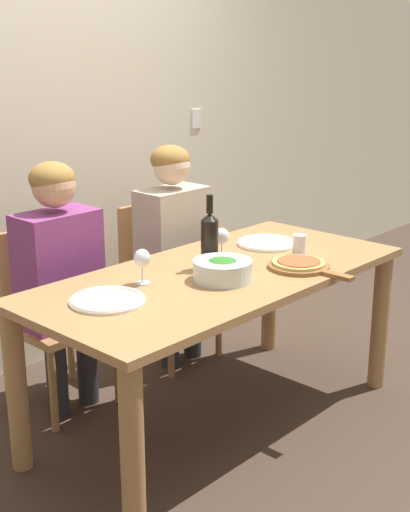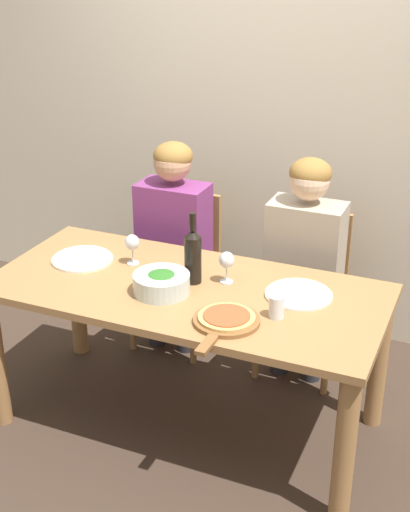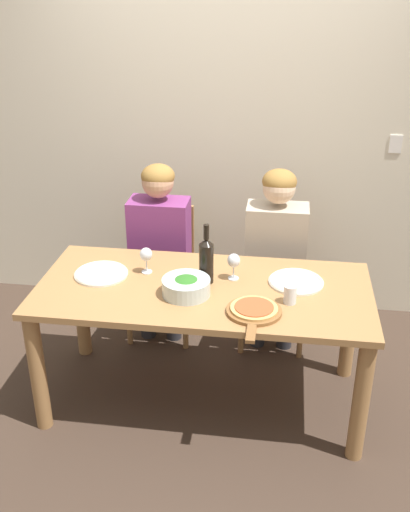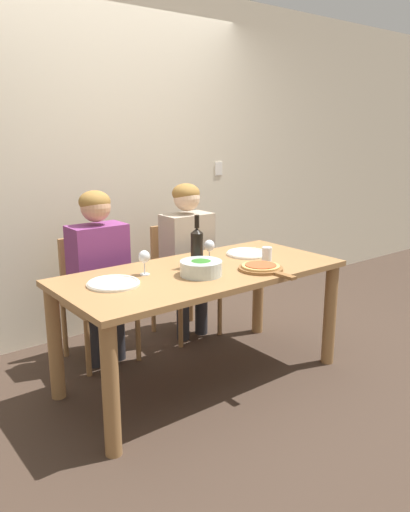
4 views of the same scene
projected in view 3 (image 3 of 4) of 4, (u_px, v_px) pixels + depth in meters
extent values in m
plane|color=#3D2D23|center=(204.00, 397.00, 3.53)|extent=(40.00, 40.00, 0.00)
cube|color=beige|center=(229.00, 122.00, 4.02)|extent=(10.00, 0.05, 2.70)
cube|color=white|center=(396.00, 144.00, 3.90)|extent=(0.08, 0.01, 0.12)
cube|color=#9E7042|center=(203.00, 290.00, 3.22)|extent=(1.79, 0.83, 0.04)
cylinder|color=#9E7042|center=(38.00, 373.00, 3.17)|extent=(0.09, 0.09, 0.71)
cylinder|color=#9E7042|center=(361.00, 401.00, 2.96)|extent=(0.09, 0.09, 0.71)
cylinder|color=#9E7042|center=(81.00, 305.00, 3.80)|extent=(0.09, 0.09, 0.71)
cylinder|color=#9E7042|center=(350.00, 325.00, 3.59)|extent=(0.09, 0.09, 0.71)
cube|color=#9E7042|center=(162.00, 277.00, 4.01)|extent=(0.42, 0.42, 0.04)
cube|color=#9E7042|center=(167.00, 234.00, 4.08)|extent=(0.38, 0.03, 0.43)
cylinder|color=#9E7042|center=(129.00, 318.00, 3.96)|extent=(0.04, 0.04, 0.40)
cylinder|color=#9E7042|center=(185.00, 322.00, 3.91)|extent=(0.04, 0.04, 0.40)
cylinder|color=#9E7042|center=(142.00, 290.00, 4.29)|extent=(0.04, 0.04, 0.40)
cylinder|color=#9E7042|center=(194.00, 294.00, 4.25)|extent=(0.04, 0.04, 0.40)
cube|color=#9E7042|center=(274.00, 285.00, 3.91)|extent=(0.42, 0.42, 0.04)
cube|color=#9E7042|center=(276.00, 240.00, 3.99)|extent=(0.38, 0.03, 0.43)
cylinder|color=#9E7042|center=(241.00, 326.00, 3.86)|extent=(0.04, 0.04, 0.40)
cylinder|color=#9E7042|center=(301.00, 331.00, 3.82)|extent=(0.04, 0.04, 0.40)
cylinder|color=#9E7042|center=(246.00, 297.00, 4.20)|extent=(0.04, 0.04, 0.40)
cylinder|color=#9E7042|center=(301.00, 301.00, 4.15)|extent=(0.04, 0.04, 0.40)
cylinder|color=#28282D|center=(147.00, 308.00, 4.03)|extent=(0.10, 0.10, 0.43)
cylinder|color=#28282D|center=(174.00, 310.00, 4.01)|extent=(0.10, 0.10, 0.43)
cube|color=#7A3370|center=(160.00, 240.00, 3.86)|extent=(0.38, 0.22, 0.54)
cylinder|color=#7A3370|center=(121.00, 275.00, 3.74)|extent=(0.07, 0.31, 0.14)
cylinder|color=#7A3370|center=(184.00, 279.00, 3.69)|extent=(0.07, 0.31, 0.14)
sphere|color=tan|center=(158.00, 182.00, 3.70)|extent=(0.20, 0.20, 0.20)
ellipsoid|color=olive|center=(158.00, 176.00, 3.69)|extent=(0.21, 0.21, 0.15)
cylinder|color=#28282D|center=(258.00, 316.00, 3.94)|extent=(0.10, 0.10, 0.43)
cylinder|color=#28282D|center=(286.00, 318.00, 3.92)|extent=(0.10, 0.10, 0.43)
cube|color=tan|center=(276.00, 246.00, 3.77)|extent=(0.38, 0.22, 0.54)
cylinder|color=tan|center=(240.00, 283.00, 3.64)|extent=(0.07, 0.31, 0.14)
cylinder|color=tan|center=(307.00, 288.00, 3.59)|extent=(0.07, 0.31, 0.14)
sphere|color=beige|center=(279.00, 188.00, 3.60)|extent=(0.20, 0.20, 0.20)
ellipsoid|color=olive|center=(280.00, 181.00, 3.60)|extent=(0.21, 0.21, 0.15)
cylinder|color=black|center=(206.00, 263.00, 3.21)|extent=(0.08, 0.08, 0.22)
cone|color=black|center=(206.00, 242.00, 3.16)|extent=(0.08, 0.08, 0.03)
cylinder|color=black|center=(206.00, 232.00, 3.13)|extent=(0.03, 0.03, 0.08)
cylinder|color=silver|center=(186.00, 287.00, 3.12)|extent=(0.25, 0.25, 0.09)
ellipsoid|color=#2D6B23|center=(186.00, 286.00, 3.12)|extent=(0.21, 0.21, 0.10)
cylinder|color=silver|center=(101.00, 274.00, 3.33)|extent=(0.30, 0.30, 0.01)
torus|color=silver|center=(101.00, 273.00, 3.33)|extent=(0.29, 0.29, 0.02)
cylinder|color=silver|center=(296.00, 282.00, 3.25)|extent=(0.30, 0.30, 0.01)
torus|color=silver|center=(296.00, 281.00, 3.24)|extent=(0.29, 0.29, 0.02)
cylinder|color=brown|center=(254.00, 311.00, 2.97)|extent=(0.28, 0.28, 0.02)
cube|color=brown|center=(251.00, 334.00, 2.78)|extent=(0.04, 0.14, 0.02)
cylinder|color=tan|center=(254.00, 308.00, 2.96)|extent=(0.24, 0.24, 0.01)
cylinder|color=#AD4C28|center=(254.00, 307.00, 2.96)|extent=(0.19, 0.19, 0.01)
cylinder|color=silver|center=(147.00, 272.00, 3.36)|extent=(0.06, 0.06, 0.01)
cylinder|color=silver|center=(147.00, 265.00, 3.34)|extent=(0.01, 0.01, 0.07)
ellipsoid|color=silver|center=(146.00, 254.00, 3.31)|extent=(0.07, 0.07, 0.08)
ellipsoid|color=maroon|center=(146.00, 256.00, 3.32)|extent=(0.06, 0.06, 0.03)
cylinder|color=silver|center=(233.00, 278.00, 3.29)|extent=(0.06, 0.06, 0.01)
cylinder|color=silver|center=(233.00, 272.00, 3.27)|extent=(0.01, 0.01, 0.07)
ellipsoid|color=silver|center=(234.00, 260.00, 3.24)|extent=(0.07, 0.07, 0.08)
ellipsoid|color=maroon|center=(234.00, 262.00, 3.25)|extent=(0.06, 0.06, 0.03)
cylinder|color=silver|center=(290.00, 294.00, 3.04)|extent=(0.07, 0.07, 0.10)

